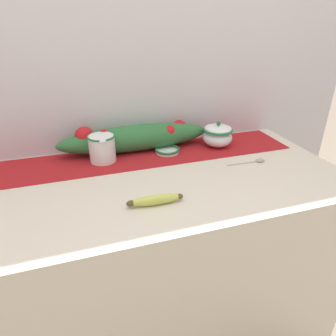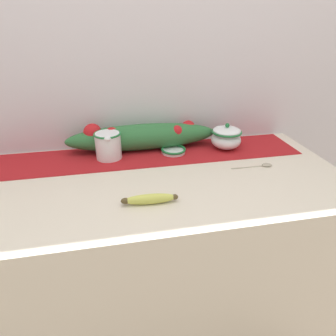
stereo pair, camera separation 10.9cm
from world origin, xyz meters
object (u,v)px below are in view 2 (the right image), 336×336
cream_pitcher (108,145)px  sugar_bowl (226,137)px  banana (150,199)px  small_dish (173,150)px  spoon (264,165)px

cream_pitcher → sugar_bowl: 0.52m
banana → small_dish: bearing=66.8°
cream_pitcher → spoon: 0.65m
small_dish → sugar_bowl: bearing=0.4°
sugar_bowl → banana: sugar_bowl is taller
cream_pitcher → banana: bearing=-72.6°
cream_pitcher → banana: (0.12, -0.38, -0.05)m
sugar_bowl → banana: bearing=-137.0°
sugar_bowl → small_dish: sugar_bowl is taller
cream_pitcher → small_dish: bearing=-0.6°
sugar_bowl → spoon: 0.23m
cream_pitcher → spoon: bearing=-18.4°
cream_pitcher → banana: size_ratio=0.71×
cream_pitcher → small_dish: (0.28, -0.00, -0.05)m
sugar_bowl → spoon: size_ratio=0.79×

